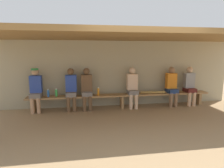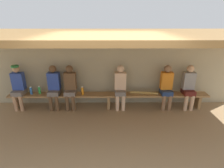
# 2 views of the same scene
# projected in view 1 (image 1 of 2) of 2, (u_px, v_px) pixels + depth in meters

# --- Properties ---
(ground_plane) EXTENTS (24.00, 24.00, 0.00)m
(ground_plane) POSITION_uv_depth(u_px,v_px,m) (135.00, 126.00, 4.66)
(ground_plane) COLOR #9E7F59
(back_wall) EXTENTS (8.00, 0.20, 2.20)m
(back_wall) POSITION_uv_depth(u_px,v_px,m) (119.00, 73.00, 6.43)
(back_wall) COLOR tan
(back_wall) RESTS_ON ground
(dugout_roof) EXTENTS (8.00, 2.80, 0.12)m
(dugout_roof) POSITION_uv_depth(u_px,v_px,m) (129.00, 36.00, 4.97)
(dugout_roof) COLOR olive
(dugout_roof) RESTS_ON back_wall
(bench) EXTENTS (6.00, 0.36, 0.46)m
(bench) POSITION_uv_depth(u_px,v_px,m) (122.00, 96.00, 6.11)
(bench) COLOR #9E7547
(bench) RESTS_ON ground
(player_in_white) EXTENTS (0.34, 0.42, 1.34)m
(player_in_white) POSITION_uv_depth(u_px,v_px,m) (172.00, 85.00, 6.32)
(player_in_white) COLOR navy
(player_in_white) RESTS_ON ground
(player_in_blue) EXTENTS (0.34, 0.42, 1.34)m
(player_in_blue) POSITION_uv_depth(u_px,v_px,m) (132.00, 86.00, 6.11)
(player_in_blue) COLOR slate
(player_in_blue) RESTS_ON ground
(player_with_sunglasses) EXTENTS (0.34, 0.42, 1.34)m
(player_with_sunglasses) POSITION_uv_depth(u_px,v_px,m) (87.00, 87.00, 5.88)
(player_with_sunglasses) COLOR slate
(player_with_sunglasses) RESTS_ON ground
(player_shirtless_tan) EXTENTS (0.34, 0.42, 1.34)m
(player_shirtless_tan) POSITION_uv_depth(u_px,v_px,m) (36.00, 88.00, 5.64)
(player_shirtless_tan) COLOR slate
(player_shirtless_tan) RESTS_ON ground
(player_rightmost) EXTENTS (0.34, 0.42, 1.34)m
(player_rightmost) POSITION_uv_depth(u_px,v_px,m) (71.00, 88.00, 5.80)
(player_rightmost) COLOR slate
(player_rightmost) RESTS_ON ground
(player_middle) EXTENTS (0.34, 0.42, 1.34)m
(player_middle) POSITION_uv_depth(u_px,v_px,m) (190.00, 84.00, 6.42)
(player_middle) COLOR #591E19
(player_middle) RESTS_ON ground
(water_bottle_blue) EXTENTS (0.07, 0.07, 0.26)m
(water_bottle_blue) POSITION_uv_depth(u_px,v_px,m) (98.00, 92.00, 5.92)
(water_bottle_blue) COLOR orange
(water_bottle_blue) RESTS_ON bench
(water_bottle_clear) EXTENTS (0.07, 0.07, 0.24)m
(water_bottle_clear) POSITION_uv_depth(u_px,v_px,m) (48.00, 93.00, 5.73)
(water_bottle_clear) COLOR blue
(water_bottle_clear) RESTS_ON bench
(water_bottle_green) EXTENTS (0.07, 0.07, 0.24)m
(water_bottle_green) POSITION_uv_depth(u_px,v_px,m) (56.00, 93.00, 5.79)
(water_bottle_green) COLOR green
(water_bottle_green) RESTS_ON bench
(baseball_bat) EXTENTS (0.83, 0.17, 0.07)m
(baseball_bat) POSITION_uv_depth(u_px,v_px,m) (153.00, 92.00, 6.25)
(baseball_bat) COLOR tan
(baseball_bat) RESTS_ON bench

